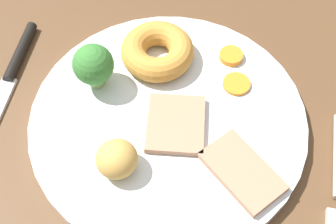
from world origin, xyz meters
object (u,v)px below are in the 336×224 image
object	(u,v)px
meat_slice_under	(242,171)
knife	(11,74)
meat_slice_main	(176,124)
yorkshire_pudding	(157,51)
carrot_coin_front	(231,56)
carrot_coin_back	(236,84)
dinner_plate	(168,121)
roast_potato_left	(117,159)
broccoli_floret	(93,65)

from	to	relation	value
meat_slice_under	knife	bearing A→B (deg)	-9.86
meat_slice_main	yorkshire_pudding	distance (cm)	9.16
yorkshire_pudding	carrot_coin_front	bearing A→B (deg)	-161.37
meat_slice_main	carrot_coin_back	world-z (taller)	meat_slice_main
dinner_plate	roast_potato_left	distance (cm)	7.94
dinner_plate	yorkshire_pudding	xyz separation A→B (cm)	(3.45, -7.11, 2.10)
yorkshire_pudding	carrot_coin_back	bearing A→B (deg)	174.43
carrot_coin_back	knife	bearing A→B (deg)	12.30
knife	carrot_coin_front	bearing A→B (deg)	103.82
carrot_coin_front	broccoli_floret	bearing A→B (deg)	30.52
meat_slice_under	meat_slice_main	bearing A→B (deg)	-22.90
carrot_coin_front	carrot_coin_back	size ratio (longest dim) A/B	0.89
roast_potato_left	carrot_coin_back	bearing A→B (deg)	-123.82
dinner_plate	roast_potato_left	world-z (taller)	roast_potato_left
meat_slice_main	carrot_coin_back	xyz separation A→B (cm)	(-4.82, -6.99, -0.20)
carrot_coin_back	roast_potato_left	bearing A→B (deg)	56.18
meat_slice_under	carrot_coin_back	size ratio (longest dim) A/B	2.68
roast_potato_left	carrot_coin_front	bearing A→B (deg)	-113.78
meat_slice_main	broccoli_floret	xyz separation A→B (cm)	(9.85, -2.78, 2.65)
dinner_plate	meat_slice_under	xyz separation A→B (cm)	(-8.74, 4.03, 1.10)
carrot_coin_front	meat_slice_main	bearing A→B (deg)	72.30
carrot_coin_front	broccoli_floret	xyz separation A→B (cm)	(13.22, 7.79, 2.70)
roast_potato_left	broccoli_floret	bearing A→B (deg)	-56.83
carrot_coin_back	broccoli_floret	world-z (taller)	broccoli_floret
dinner_plate	broccoli_floret	xyz separation A→B (cm)	(8.77, -1.98, 3.75)
roast_potato_left	knife	size ratio (longest dim) A/B	0.22
roast_potato_left	broccoli_floret	distance (cm)	10.76
broccoli_floret	yorkshire_pudding	bearing A→B (deg)	-136.07
dinner_plate	meat_slice_under	bearing A→B (deg)	155.24
roast_potato_left	carrot_coin_back	xyz separation A→B (cm)	(-8.82, -13.16, -1.54)
carrot_coin_back	carrot_coin_front	bearing A→B (deg)	-67.98
meat_slice_under	roast_potato_left	world-z (taller)	roast_potato_left
meat_slice_under	carrot_coin_front	bearing A→B (deg)	-72.72
meat_slice_main	meat_slice_under	bearing A→B (deg)	157.10
roast_potato_left	knife	distance (cm)	18.01
roast_potato_left	meat_slice_under	bearing A→B (deg)	-165.91
broccoli_floret	roast_potato_left	bearing A→B (deg)	123.17
carrot_coin_front	carrot_coin_back	bearing A→B (deg)	112.02
dinner_plate	carrot_coin_back	size ratio (longest dim) A/B	9.64
yorkshire_pudding	roast_potato_left	world-z (taller)	roast_potato_left
dinner_plate	meat_slice_main	bearing A→B (deg)	143.59
yorkshire_pudding	broccoli_floret	size ratio (longest dim) A/B	1.52
meat_slice_under	knife	world-z (taller)	meat_slice_under
roast_potato_left	dinner_plate	bearing A→B (deg)	-112.79
meat_slice_under	roast_potato_left	xyz separation A→B (cm)	(11.67, 2.93, 1.34)
yorkshire_pudding	broccoli_floret	distance (cm)	7.58
yorkshire_pudding	broccoli_floret	xyz separation A→B (cm)	(5.33, 5.13, 1.65)
knife	meat_slice_under	bearing A→B (deg)	72.95
dinner_plate	meat_slice_main	world-z (taller)	meat_slice_main
carrot_coin_back	meat_slice_under	bearing A→B (deg)	105.56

